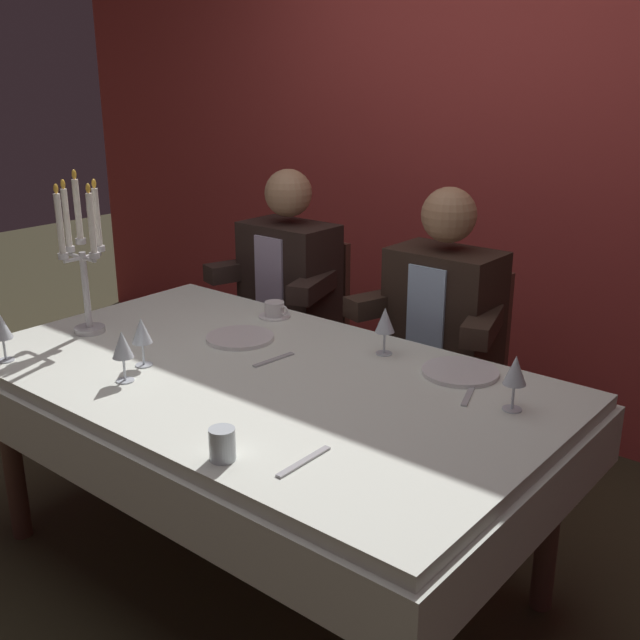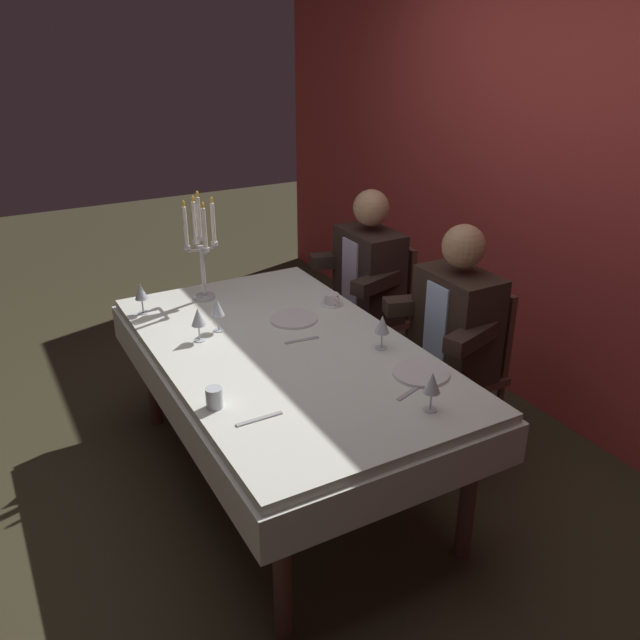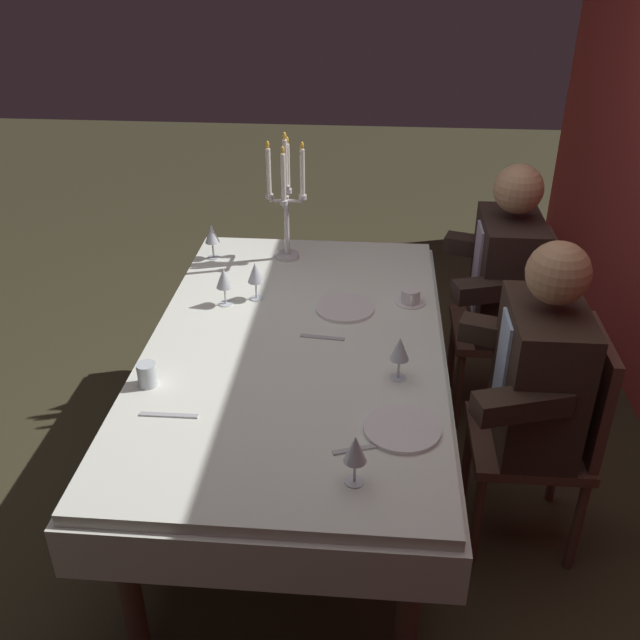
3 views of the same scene
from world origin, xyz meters
name	(u,v)px [view 2 (image 2 of 3)]	position (x,y,z in m)	size (l,w,h in m)	color
ground_plane	(288,478)	(0.00, 0.00, 0.00)	(12.00, 12.00, 0.00)	#3A3522
back_wall	(562,178)	(0.00, 1.66, 1.35)	(6.00, 0.12, 2.70)	#BF3D3A
dining_table	(286,370)	(0.00, 0.00, 0.62)	(1.94, 1.14, 0.74)	white
candelabra	(201,249)	(-0.74, -0.12, 1.02)	(0.19, 0.19, 0.59)	silver
dinner_plate_0	(421,373)	(0.51, 0.39, 0.75)	(0.24, 0.24, 0.01)	white
dinner_plate_1	(294,319)	(-0.26, 0.18, 0.75)	(0.24, 0.24, 0.01)	white
wine_glass_0	(198,318)	(-0.26, -0.32, 0.85)	(0.07, 0.07, 0.16)	silver
wine_glass_1	(141,292)	(-0.71, -0.46, 0.86)	(0.07, 0.07, 0.16)	silver
wine_glass_2	(382,326)	(0.22, 0.39, 0.85)	(0.07, 0.07, 0.16)	silver
wine_glass_3	(218,309)	(-0.32, -0.20, 0.85)	(0.07, 0.07, 0.16)	silver
wine_glass_4	(432,384)	(0.75, 0.25, 0.86)	(0.07, 0.07, 0.16)	silver
water_tumbler_0	(214,398)	(0.33, -0.47, 0.78)	(0.07, 0.07, 0.08)	silver
coffee_cup_0	(332,300)	(-0.34, 0.44, 0.77)	(0.13, 0.12, 0.06)	white
knife_0	(260,419)	(0.50, -0.35, 0.74)	(0.19, 0.02, 0.01)	#B7B7BC
fork_1	(302,340)	(-0.03, 0.10, 0.74)	(0.17, 0.02, 0.01)	#B7B7BC
fork_2	(410,392)	(0.61, 0.27, 0.74)	(0.17, 0.02, 0.01)	#B7B7BC
seated_diner_0	(370,273)	(-0.65, 0.89, 0.74)	(0.63, 0.48, 1.24)	brown
seated_diner_1	(457,322)	(0.16, 0.89, 0.74)	(0.63, 0.48, 1.24)	brown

